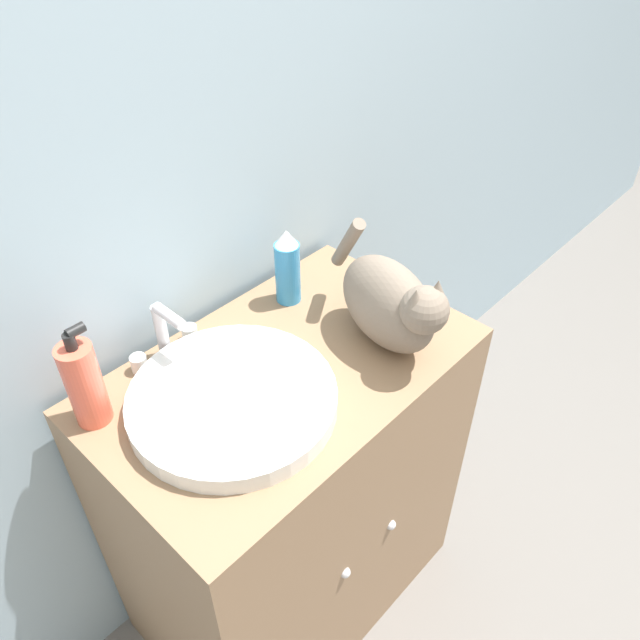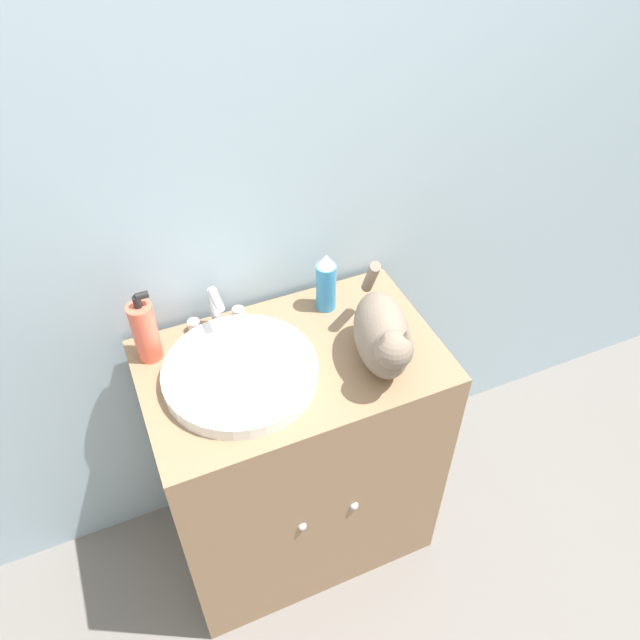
% 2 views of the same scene
% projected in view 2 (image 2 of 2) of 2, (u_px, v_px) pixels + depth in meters
% --- Properties ---
extents(ground_plane, '(8.00, 8.00, 0.00)m').
position_uv_depth(ground_plane, '(327.00, 590.00, 1.99)').
color(ground_plane, slate).
extents(wall_back, '(6.00, 0.05, 2.50)m').
position_uv_depth(wall_back, '(243.00, 163.00, 1.48)').
color(wall_back, '#9EB7C6').
rests_on(wall_back, ground_plane).
extents(vanity_cabinet, '(0.76, 0.49, 0.84)m').
position_uv_depth(vanity_cabinet, '(296.00, 456.00, 1.86)').
color(vanity_cabinet, '#8C6B4C').
rests_on(vanity_cabinet, ground_plane).
extents(sink_basin, '(0.38, 0.38, 0.04)m').
position_uv_depth(sink_basin, '(240.00, 373.00, 1.52)').
color(sink_basin, white).
rests_on(sink_basin, vanity_cabinet).
extents(faucet, '(0.15, 0.10, 0.13)m').
position_uv_depth(faucet, '(216.00, 311.00, 1.62)').
color(faucet, silver).
rests_on(faucet, vanity_cabinet).
extents(cat, '(0.19, 0.35, 0.23)m').
position_uv_depth(cat, '(383.00, 335.00, 1.50)').
color(cat, '#7A6B5B').
rests_on(cat, vanity_cabinet).
extents(soap_bottle, '(0.06, 0.06, 0.21)m').
position_uv_depth(soap_bottle, '(145.00, 331.00, 1.53)').
color(soap_bottle, '#EF6047').
rests_on(soap_bottle, vanity_cabinet).
extents(spray_bottle, '(0.06, 0.06, 0.18)m').
position_uv_depth(spray_bottle, '(326.00, 282.00, 1.66)').
color(spray_bottle, '#338CCC').
rests_on(spray_bottle, vanity_cabinet).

